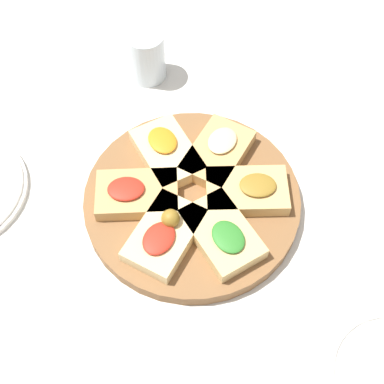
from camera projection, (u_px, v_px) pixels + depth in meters
The scene contains 10 objects.
ground_plane at pixel (192, 204), 0.89m from camera, with size 3.00×3.00×0.00m, color silver.
serving_board at pixel (192, 200), 0.88m from camera, with size 0.35×0.35×0.03m, color brown.
focaccia_slice_0 at pixel (222, 234), 0.82m from camera, with size 0.15×0.12×0.03m.
focaccia_slice_1 at pixel (248, 190), 0.86m from camera, with size 0.15×0.15×0.03m.
focaccia_slice_2 at pixel (218, 152), 0.90m from camera, with size 0.10×0.14×0.03m.
focaccia_slice_3 at pixel (167, 152), 0.90m from camera, with size 0.15×0.13×0.03m.
focaccia_slice_4 at pixel (136, 194), 0.86m from camera, with size 0.15×0.15×0.03m.
focaccia_slice_5 at pixel (165, 234), 0.82m from camera, with size 0.10×0.14×0.05m.
water_glass at pixel (146, 56), 1.01m from camera, with size 0.07×0.07×0.10m, color silver.
napkin_stack at pixel (375, 123), 0.98m from camera, with size 0.14×0.12×0.01m, color white.
Camera 1 is at (-0.28, 0.36, 0.77)m, focal length 50.00 mm.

